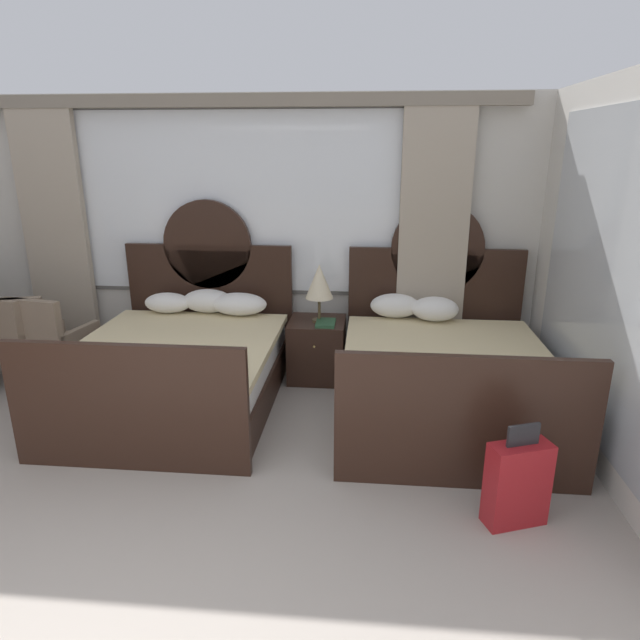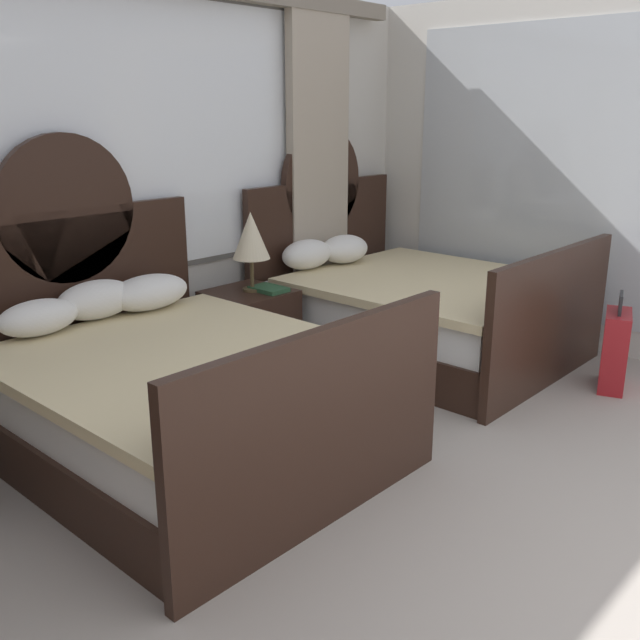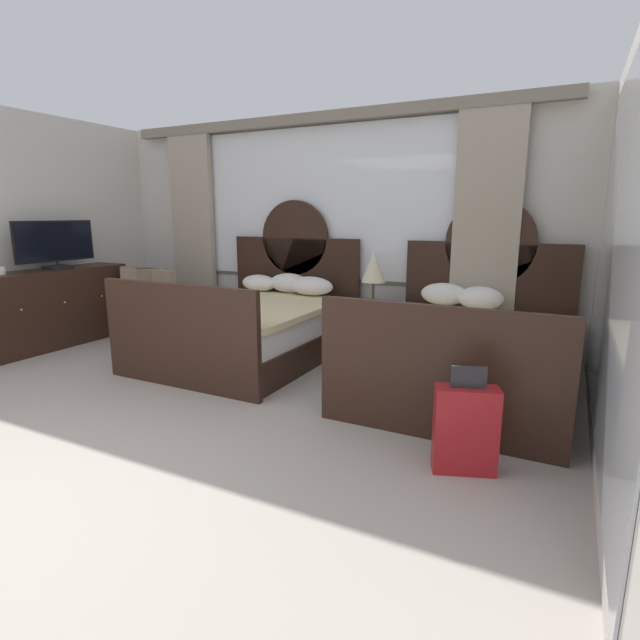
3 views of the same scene
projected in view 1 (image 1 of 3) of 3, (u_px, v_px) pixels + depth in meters
name	position (u px, v px, depth m)	size (l,w,h in m)	color
wall_back_window	(241.00, 227.00, 5.55)	(5.91, 0.22, 2.70)	beige
bed_near_window	(182.00, 363.00, 4.88)	(1.72, 2.15, 1.71)	black
bed_near_mirror	(443.00, 374.00, 4.67)	(1.72, 2.15, 1.71)	black
nightstand_between_beds	(317.00, 349.00, 5.41)	(0.54, 0.56, 0.59)	black
table_lamp_on_nightstand	(319.00, 282.00, 5.19)	(0.27, 0.27, 0.56)	brown
book_on_nightstand	(326.00, 323.00, 5.20)	(0.18, 0.26, 0.03)	#285133
armchair_by_window_left	(50.00, 338.00, 5.23)	(0.70, 0.70, 0.89)	#84705B
armchair_by_window_centre	(18.00, 337.00, 5.26)	(0.77, 0.77, 0.89)	#84705B
armchair_by_window_right	(13.00, 337.00, 5.26)	(0.71, 0.71, 0.89)	#84705B
suitcase_on_floor	(517.00, 483.00, 3.30)	(0.41, 0.28, 0.67)	maroon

